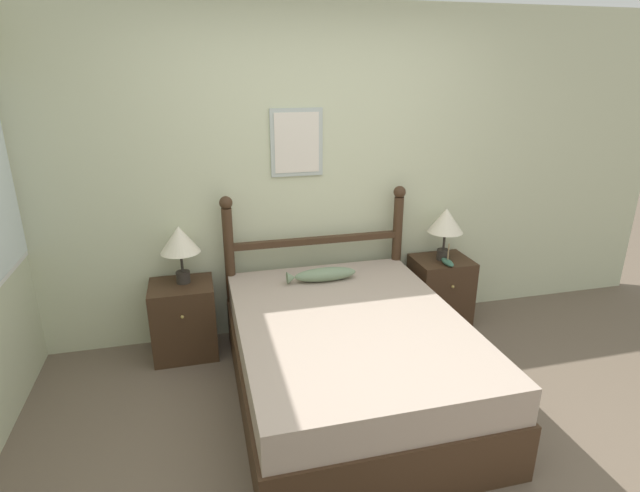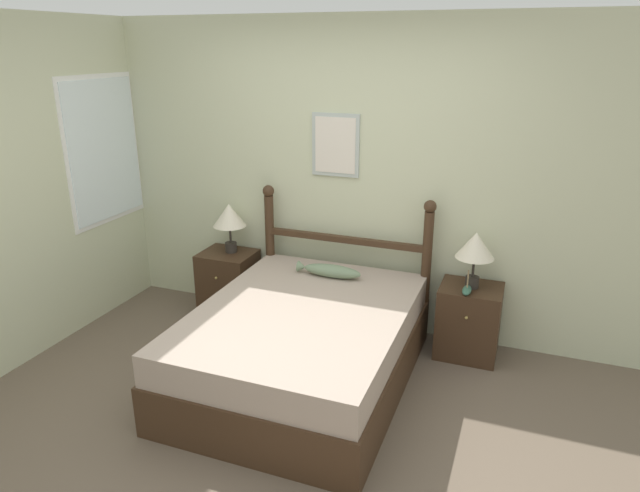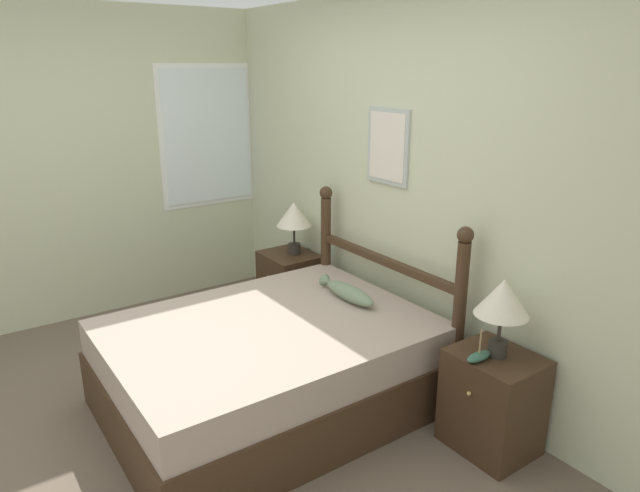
# 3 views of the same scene
# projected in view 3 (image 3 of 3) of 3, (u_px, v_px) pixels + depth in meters

# --- Properties ---
(ground_plane) EXTENTS (16.00, 16.00, 0.00)m
(ground_plane) POSITION_uv_depth(u_px,v_px,m) (172.00, 442.00, 3.28)
(ground_plane) COLOR brown
(wall_back) EXTENTS (6.40, 0.08, 2.55)m
(wall_back) POSITION_uv_depth(u_px,v_px,m) (403.00, 189.00, 3.84)
(wall_back) COLOR beige
(wall_back) RESTS_ON ground_plane
(wall_left) EXTENTS (0.08, 6.40, 2.55)m
(wall_left) POSITION_uv_depth(u_px,v_px,m) (64.00, 169.00, 4.57)
(wall_left) COLOR beige
(wall_left) RESTS_ON ground_plane
(bed) EXTENTS (1.45, 1.92, 0.57)m
(bed) POSITION_uv_depth(u_px,v_px,m) (270.00, 366.00, 3.55)
(bed) COLOR #3D2819
(bed) RESTS_ON ground_plane
(headboard) EXTENTS (1.47, 0.10, 1.20)m
(headboard) POSITION_uv_depth(u_px,v_px,m) (383.00, 279.00, 3.94)
(headboard) COLOR #3D2819
(headboard) RESTS_ON ground_plane
(nightstand_left) EXTENTS (0.47, 0.42, 0.58)m
(nightstand_left) POSITION_uv_depth(u_px,v_px,m) (290.00, 286.00, 4.83)
(nightstand_left) COLOR #3D2819
(nightstand_left) RESTS_ON ground_plane
(nightstand_right) EXTENTS (0.47, 0.42, 0.58)m
(nightstand_right) POSITION_uv_depth(u_px,v_px,m) (492.00, 402.00, 3.17)
(nightstand_right) COLOR #3D2819
(nightstand_right) RESTS_ON ground_plane
(table_lamp_left) EXTENTS (0.29, 0.29, 0.44)m
(table_lamp_left) POSITION_uv_depth(u_px,v_px,m) (294.00, 216.00, 4.64)
(table_lamp_left) COLOR #2D2823
(table_lamp_left) RESTS_ON nightstand_left
(table_lamp_right) EXTENTS (0.29, 0.29, 0.44)m
(table_lamp_right) POSITION_uv_depth(u_px,v_px,m) (503.00, 300.00, 2.98)
(table_lamp_right) COLOR #2D2823
(table_lamp_right) RESTS_ON nightstand_right
(model_boat) EXTENTS (0.07, 0.17, 0.18)m
(model_boat) POSITION_uv_depth(u_px,v_px,m) (479.00, 356.00, 3.02)
(model_boat) COLOR #386651
(model_boat) RESTS_ON nightstand_right
(fish_pillow) EXTENTS (0.53, 0.13, 0.10)m
(fish_pillow) POSITION_uv_depth(u_px,v_px,m) (348.00, 292.00, 3.81)
(fish_pillow) COLOR gray
(fish_pillow) RESTS_ON bed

